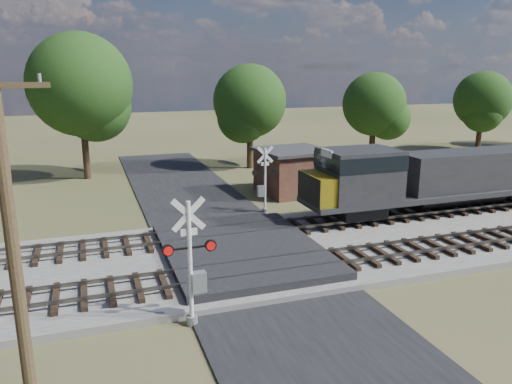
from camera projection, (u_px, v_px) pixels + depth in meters
name	position (u px, v px, depth m)	size (l,w,h in m)	color
ground	(245.00, 262.00, 22.88)	(160.00, 160.00, 0.00)	#3F4625
ballast_bed	(421.00, 233.00, 26.46)	(140.00, 10.00, 0.30)	gray
road	(245.00, 261.00, 22.87)	(7.00, 60.00, 0.08)	black
crossing_panel	(242.00, 252.00, 23.26)	(7.00, 9.00, 0.62)	#262628
track_near	(326.00, 261.00, 21.93)	(140.00, 2.60, 0.33)	black
track_far	(284.00, 227.00, 26.51)	(140.00, 2.60, 0.33)	black
crossing_signal_near	(193.00, 273.00, 16.88)	(1.85, 0.40, 4.58)	silver
crossing_signal_far	(264.00, 186.00, 30.06)	(1.67, 0.36, 4.15)	silver
utility_pole	(13.00, 253.00, 10.92)	(2.19, 0.30, 8.93)	#362818
equipment_shed	(293.00, 171.00, 35.01)	(5.00, 5.00, 3.14)	#3F231B
treeline	(166.00, 96.00, 39.92)	(80.84, 10.30, 11.33)	black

